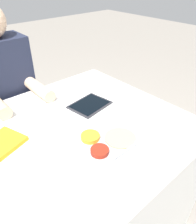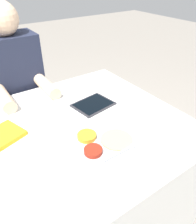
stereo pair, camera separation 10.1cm
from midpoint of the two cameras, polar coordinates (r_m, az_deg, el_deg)
ground_plane at (r=1.61m, az=-3.38°, el=-26.71°), size 12.00×12.00×0.00m
dining_table at (r=1.29m, az=-3.98°, el=-18.12°), size 1.08×0.93×0.78m
thali_tray at (r=0.92m, az=4.56°, el=-8.27°), size 0.31×0.31×0.03m
red_notebook at (r=1.01m, az=-21.53°, el=-6.17°), size 0.21×0.19×0.02m
tablet_device at (r=1.17m, az=1.20°, el=1.92°), size 0.22×0.19×0.01m
person_diner at (r=1.55m, az=-17.65°, el=1.19°), size 0.33×0.45×1.26m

